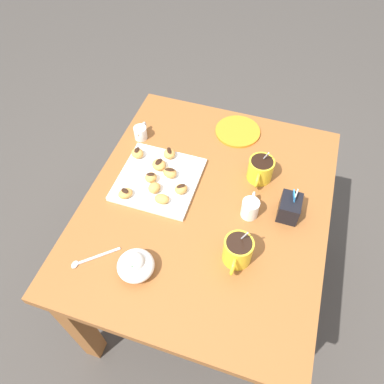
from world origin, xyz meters
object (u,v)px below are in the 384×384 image
(cream_pitcher_white, at_px, (250,207))
(beignet_5, at_px, (159,165))
(dining_table, at_px, (205,222))
(beignet_8, at_px, (162,199))
(pastry_plate_square, at_px, (159,179))
(beignet_2, at_px, (181,189))
(beignet_3, at_px, (125,193))
(coffee_mug_yellow_left, at_px, (260,169))
(sugar_caddy, at_px, (289,207))
(beignet_6, at_px, (169,154))
(beignet_0, at_px, (151,177))
(saucer_orange_left, at_px, (238,131))
(ice_cream_bowl, at_px, (136,265))
(beignet_7, at_px, (170,173))
(chocolate_sauce_pitcher, at_px, (141,132))
(beignet_4, at_px, (154,188))
(coffee_mug_yellow_right, at_px, (238,251))
(beignet_1, at_px, (137,153))

(cream_pitcher_white, relative_size, beignet_5, 1.88)
(dining_table, distance_m, beignet_8, 0.22)
(pastry_plate_square, distance_m, beignet_2, 0.11)
(beignet_3, relative_size, beignet_8, 1.01)
(coffee_mug_yellow_left, relative_size, beignet_5, 2.46)
(pastry_plate_square, distance_m, sugar_caddy, 0.49)
(cream_pitcher_white, distance_m, beignet_6, 0.39)
(beignet_0, bearing_deg, saucer_orange_left, 146.60)
(beignet_6, bearing_deg, saucer_orange_left, 136.71)
(pastry_plate_square, relative_size, ice_cream_bowl, 2.49)
(beignet_7, relative_size, beignet_8, 1.00)
(ice_cream_bowl, relative_size, beignet_5, 2.11)
(cream_pitcher_white, distance_m, beignet_0, 0.38)
(dining_table, relative_size, beignet_8, 19.31)
(coffee_mug_yellow_left, relative_size, sugar_caddy, 1.29)
(pastry_plate_square, bearing_deg, beignet_2, 71.10)
(dining_table, bearing_deg, chocolate_sauce_pitcher, -123.93)
(coffee_mug_yellow_left, xyz_separation_m, sugar_caddy, (0.13, 0.13, -0.01))
(sugar_caddy, xyz_separation_m, chocolate_sauce_pitcher, (-0.19, -0.64, -0.01))
(beignet_4, relative_size, beignet_6, 0.97)
(beignet_2, bearing_deg, saucer_orange_left, 162.68)
(pastry_plate_square, relative_size, cream_pitcher_white, 2.79)
(dining_table, height_order, cream_pitcher_white, cream_pitcher_white)
(saucer_orange_left, height_order, beignet_0, beignet_0)
(beignet_4, relative_size, beignet_8, 0.90)
(pastry_plate_square, distance_m, chocolate_sauce_pitcher, 0.25)
(chocolate_sauce_pitcher, relative_size, beignet_5, 1.65)
(ice_cream_bowl, bearing_deg, beignet_2, 173.74)
(ice_cream_bowl, xyz_separation_m, beignet_0, (-0.34, -0.09, -0.00))
(coffee_mug_yellow_right, height_order, chocolate_sauce_pitcher, coffee_mug_yellow_right)
(beignet_2, bearing_deg, dining_table, 84.17)
(coffee_mug_yellow_left, xyz_separation_m, ice_cream_bowl, (0.49, -0.29, -0.01))
(dining_table, height_order, coffee_mug_yellow_right, coffee_mug_yellow_right)
(dining_table, relative_size, cream_pitcher_white, 9.80)
(coffee_mug_yellow_right, bearing_deg, beignet_4, -115.50)
(beignet_3, height_order, beignet_6, beignet_6)
(ice_cream_bowl, xyz_separation_m, beignet_6, (-0.48, -0.06, -0.01))
(sugar_caddy, bearing_deg, chocolate_sauce_pitcher, -106.97)
(coffee_mug_yellow_left, distance_m, ice_cream_bowl, 0.57)
(beignet_1, relative_size, beignet_6, 0.99)
(saucer_orange_left, height_order, beignet_4, beignet_4)
(coffee_mug_yellow_right, bearing_deg, ice_cream_bowl, -64.68)
(beignet_8, bearing_deg, beignet_5, -155.38)
(coffee_mug_yellow_right, xyz_separation_m, beignet_0, (-0.21, -0.38, -0.02))
(sugar_caddy, relative_size, beignet_3, 1.98)
(sugar_caddy, height_order, beignet_5, sugar_caddy)
(beignet_0, distance_m, beignet_5, 0.07)
(pastry_plate_square, bearing_deg, saucer_orange_left, 147.50)
(coffee_mug_yellow_left, xyz_separation_m, beignet_6, (0.02, -0.35, -0.02))
(beignet_2, bearing_deg, coffee_mug_yellow_right, 53.06)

